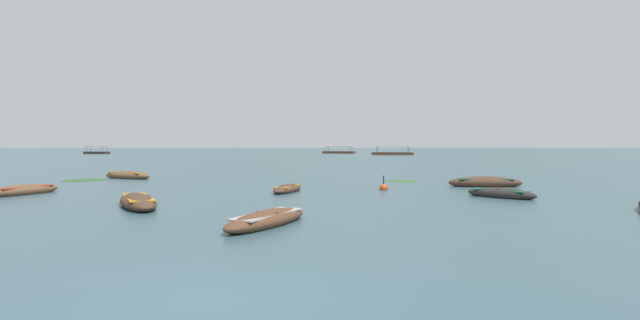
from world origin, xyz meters
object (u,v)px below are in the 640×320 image
rowboat_6 (267,219)px  rowboat_9 (127,176)px  rowboat_2 (24,190)px  ferry_2 (97,152)px  mooring_buoy (384,188)px  ferry_0 (393,153)px  rowboat_3 (138,202)px  rowboat_8 (288,189)px  ferry_1 (339,152)px  rowboat_10 (485,183)px  rowboat_5 (501,194)px

rowboat_6 → rowboat_9: size_ratio=0.94×
rowboat_2 → rowboat_9: size_ratio=0.89×
ferry_2 → mooring_buoy: size_ratio=8.75×
ferry_0 → ferry_2: (-89.23, 13.40, 0.00)m
rowboat_3 → rowboat_8: size_ratio=1.29×
rowboat_2 → rowboat_6: rowboat_2 is taller
rowboat_2 → mooring_buoy: size_ratio=4.41×
rowboat_3 → rowboat_8: rowboat_3 is taller
ferry_0 → ferry_1: (-15.02, 28.49, 0.00)m
rowboat_10 → ferry_0: (4.65, 104.82, 0.22)m
ferry_1 → rowboat_9: bearing=-95.7°
ferry_0 → mooring_buoy: ferry_0 is taller
rowboat_3 → ferry_1: (5.11, 143.23, 0.27)m
rowboat_5 → ferry_1: size_ratio=0.26×
rowboat_5 → rowboat_8: (-9.66, 2.23, -0.02)m
rowboat_8 → rowboat_10: rowboat_10 is taller
rowboat_9 → ferry_0: bearing=74.4°
ferry_1 → rowboat_5: bearing=-86.1°
ferry_2 → rowboat_10: bearing=-54.4°
rowboat_2 → rowboat_6: bearing=-32.8°
ferry_0 → ferry_2: same height
ferry_1 → mooring_buoy: ferry_1 is taller
ferry_1 → mooring_buoy: (4.55, -135.82, -0.35)m
rowboat_5 → ferry_2: bearing=124.0°
rowboat_5 → rowboat_10: (0.98, 5.95, 0.05)m
mooring_buoy → rowboat_5: bearing=-35.4°
ferry_0 → mooring_buoy: size_ratio=13.12×
rowboat_9 → mooring_buoy: (17.24, -8.19, -0.11)m
rowboat_10 → rowboat_2: bearing=-166.0°
rowboat_6 → rowboat_3: bearing=143.9°
ferry_0 → ferry_1: bearing=117.8°
rowboat_3 → mooring_buoy: size_ratio=5.17×
ferry_1 → rowboat_6: bearing=-89.8°
ferry_0 → rowboat_2: bearing=-103.9°
rowboat_3 → rowboat_8: 7.87m
rowboat_5 → rowboat_3: bearing=-164.7°
rowboat_8 → rowboat_10: size_ratio=0.86×
rowboat_5 → ferry_2: ferry_2 is taller
rowboat_3 → rowboat_6: bearing=-36.1°
rowboat_10 → mooring_buoy: (-5.83, -2.51, -0.12)m
ferry_1 → ferry_2: 75.73m
rowboat_3 → rowboat_6: (5.52, -4.03, -0.01)m
rowboat_2 → ferry_0: 113.87m
rowboat_3 → mooring_buoy: (9.66, 7.41, -0.08)m
rowboat_8 → rowboat_9: rowboat_9 is taller
rowboat_10 → ferry_1: 133.71m
ferry_2 → mooring_buoy: 144.14m
rowboat_2 → rowboat_9: bearing=91.4°
ferry_0 → ferry_2: size_ratio=1.50×
rowboat_10 → ferry_1: (-10.37, 133.31, 0.22)m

